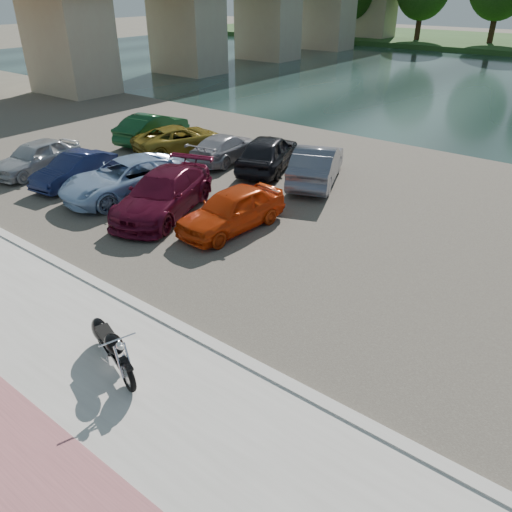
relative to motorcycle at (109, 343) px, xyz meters
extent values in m
plane|color=#595447|center=(1.05, -0.25, -0.56)|extent=(200.00, 200.00, 0.00)
cube|color=#B3AFA8|center=(1.05, -1.25, -0.51)|extent=(60.00, 6.00, 0.10)
cube|color=#97555A|center=(1.05, -2.75, -0.46)|extent=(60.00, 2.00, 0.01)
cube|color=#B3AFA8|center=(1.05, 1.75, -0.49)|extent=(60.00, 0.30, 0.14)
cube|color=#48423A|center=(1.05, 10.75, -0.54)|extent=(60.00, 18.00, 0.04)
cube|color=tan|center=(-26.95, 17.75, 3.04)|extent=(6.00, 4.00, 7.20)
cube|color=tan|center=(-26.95, 29.75, 3.04)|extent=(6.00, 4.00, 7.20)
cube|color=tan|center=(-26.95, 41.75, 3.04)|extent=(6.00, 4.00, 7.20)
cube|color=tan|center=(-26.95, 53.75, 3.04)|extent=(6.00, 4.00, 7.20)
cube|color=tan|center=(-26.95, 65.75, 3.04)|extent=(6.00, 4.00, 7.20)
cylinder|color=#321D12|center=(-28.95, 64.35, 2.29)|extent=(0.70, 0.70, 4.50)
cylinder|color=#321D12|center=(-19.95, 65.75, 2.51)|extent=(0.70, 0.70, 4.95)
cylinder|color=#321D12|center=(-10.95, 67.15, 2.74)|extent=(0.70, 0.70, 5.40)
torus|color=black|center=(0.99, -0.33, -0.12)|extent=(0.68, 0.33, 0.68)
torus|color=black|center=(-0.58, 0.18, -0.12)|extent=(0.68, 0.33, 0.68)
cylinder|color=#B2B2B7|center=(0.99, -0.33, -0.12)|extent=(0.46, 0.20, 0.46)
cylinder|color=#B2B2B7|center=(-0.58, 0.18, -0.12)|extent=(0.46, 0.20, 0.46)
cylinder|color=silver|center=(0.83, -0.38, 0.18)|extent=(0.32, 0.15, 0.63)
cylinder|color=silver|center=(0.89, -0.19, 0.18)|extent=(0.32, 0.15, 0.63)
cylinder|color=silver|center=(0.68, -0.23, 0.57)|extent=(0.27, 0.72, 0.04)
sphere|color=silver|center=(0.77, -0.26, 0.49)|extent=(0.20, 0.20, 0.16)
sphere|color=silver|center=(0.84, -0.28, 0.49)|extent=(0.14, 0.14, 0.11)
cube|color=black|center=(0.99, -0.33, 0.19)|extent=(0.47, 0.27, 0.06)
cube|color=black|center=(0.21, -0.07, -0.18)|extent=(1.17, 0.47, 0.08)
cube|color=silver|center=(0.16, -0.06, -0.11)|extent=(0.53, 0.44, 0.34)
cylinder|color=silver|center=(0.25, -0.09, 0.09)|extent=(0.29, 0.25, 0.27)
cylinder|color=silver|center=(0.06, -0.03, 0.09)|extent=(0.29, 0.25, 0.27)
ellipsoid|color=black|center=(0.38, -0.13, 0.26)|extent=(0.76, 0.55, 0.32)
cube|color=black|center=(-0.13, 0.04, 0.20)|extent=(0.61, 0.44, 0.10)
ellipsoid|color=black|center=(-0.53, 0.17, 0.00)|extent=(0.80, 0.55, 0.50)
cube|color=black|center=(-0.58, 0.18, -0.07)|extent=(0.44, 0.30, 0.30)
cylinder|color=silver|center=(-0.08, 0.19, -0.24)|extent=(1.07, 0.43, 0.09)
cylinder|color=silver|center=(-0.08, 0.19, -0.16)|extent=(1.07, 0.43, 0.09)
cylinder|color=#B2B2B7|center=(0.01, -0.20, -0.33)|extent=(0.07, 0.14, 0.22)
imported|color=#A0A6AC|center=(-12.63, 5.91, 0.16)|extent=(2.11, 4.19, 1.37)
imported|color=#161E45|center=(-10.10, 6.08, 0.09)|extent=(1.80, 3.86, 1.23)
imported|color=#97B6DB|center=(-7.40, 6.54, 0.19)|extent=(3.16, 5.44, 1.42)
imported|color=#4F0B21|center=(-5.06, 6.26, 0.21)|extent=(3.58, 5.45, 1.47)
imported|color=red|center=(-2.31, 6.74, 0.17)|extent=(1.95, 4.16, 1.38)
imported|color=#11401E|center=(-12.29, 12.20, 0.20)|extent=(2.17, 4.55, 1.44)
imported|color=olive|center=(-9.93, 11.84, 0.11)|extent=(3.24, 4.92, 1.26)
imported|color=#9A98A1|center=(-7.30, 12.13, 0.09)|extent=(2.34, 4.41, 1.22)
imported|color=black|center=(-4.97, 12.34, 0.25)|extent=(3.19, 4.88, 1.54)
imported|color=slate|center=(-2.47, 12.27, 0.24)|extent=(3.22, 4.91, 1.53)
camera|label=1|loc=(7.61, -4.70, 6.72)|focal=35.00mm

